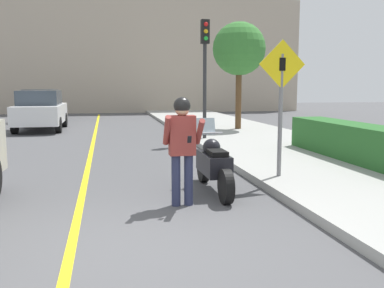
{
  "coord_description": "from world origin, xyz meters",
  "views": [
    {
      "loc": [
        -0.16,
        -4.74,
        1.87
      ],
      "look_at": [
        1.33,
        2.66,
        0.84
      ],
      "focal_mm": 40.0,
      "sensor_mm": 36.0,
      "label": 1
    }
  ],
  "objects": [
    {
      "name": "ground_plane",
      "position": [
        0.0,
        0.0,
        0.0
      ],
      "size": [
        80.0,
        80.0,
        0.0
      ],
      "primitive_type": "plane",
      "color": "#4C4C4F"
    },
    {
      "name": "sidewalk_curb",
      "position": [
        4.8,
        4.0,
        0.07
      ],
      "size": [
        4.4,
        44.0,
        0.15
      ],
      "color": "#9E9E99",
      "rests_on": "ground"
    },
    {
      "name": "road_center_line",
      "position": [
        -0.6,
        6.0,
        0.0
      ],
      "size": [
        0.12,
        36.0,
        0.01
      ],
      "color": "yellow",
      "rests_on": "ground"
    },
    {
      "name": "building_backdrop",
      "position": [
        0.0,
        26.0,
        4.04
      ],
      "size": [
        28.0,
        1.2,
        8.09
      ],
      "color": "#B2A38E",
      "rests_on": "ground"
    },
    {
      "name": "motorcycle",
      "position": [
        1.68,
        2.47,
        0.49
      ],
      "size": [
        0.62,
        2.18,
        1.27
      ],
      "color": "black",
      "rests_on": "ground"
    },
    {
      "name": "person_biker",
      "position": [
        0.99,
        1.7,
        1.04
      ],
      "size": [
        0.59,
        0.47,
        1.7
      ],
      "color": "#282D4C",
      "rests_on": "ground"
    },
    {
      "name": "crossing_sign",
      "position": [
        3.08,
        2.84,
        1.7
      ],
      "size": [
        0.91,
        0.08,
        2.57
      ],
      "color": "slate",
      "rests_on": "sidewalk_curb"
    },
    {
      "name": "traffic_light",
      "position": [
        3.04,
        8.98,
        2.8
      ],
      "size": [
        0.26,
        0.3,
        3.83
      ],
      "color": "#2D2D30",
      "rests_on": "sidewalk_curb"
    },
    {
      "name": "hedge_row",
      "position": [
        5.6,
        4.07,
        0.56
      ],
      "size": [
        0.9,
        5.51,
        0.83
      ],
      "color": "#286028",
      "rests_on": "sidewalk_curb"
    },
    {
      "name": "street_tree",
      "position": [
        5.09,
        11.83,
        3.3
      ],
      "size": [
        2.1,
        2.1,
        4.24
      ],
      "color": "brown",
      "rests_on": "sidewalk_curb"
    },
    {
      "name": "parked_car_white",
      "position": [
        -2.86,
        14.24,
        0.86
      ],
      "size": [
        1.88,
        4.2,
        1.68
      ],
      "color": "black",
      "rests_on": "ground"
    },
    {
      "name": "parked_car_black",
      "position": [
        -3.59,
        19.67,
        0.86
      ],
      "size": [
        1.88,
        4.2,
        1.68
      ],
      "color": "black",
      "rests_on": "ground"
    }
  ]
}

